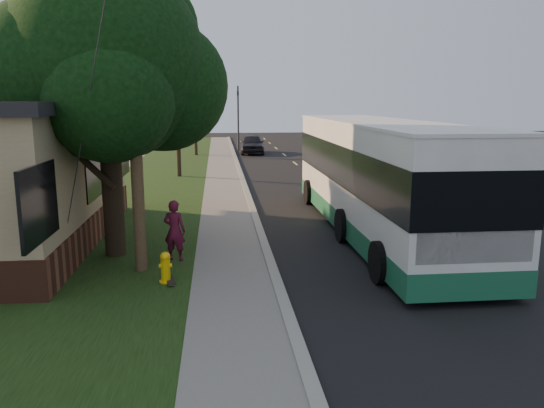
{
  "coord_description": "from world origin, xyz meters",
  "views": [
    {
      "loc": [
        -1.34,
        -12.09,
        4.28
      ],
      "look_at": [
        0.12,
        2.02,
        1.5
      ],
      "focal_mm": 35.0,
      "sensor_mm": 36.0,
      "label": 1
    }
  ],
  "objects": [
    {
      "name": "traffic_signal",
      "position": [
        0.5,
        34.0,
        3.16
      ],
      "size": [
        0.18,
        0.22,
        5.5
      ],
      "color": "#2D2D30",
      "rests_on": "ground"
    },
    {
      "name": "leafy_tree",
      "position": [
        -4.17,
        2.65,
        5.17
      ],
      "size": [
        6.3,
        6.0,
        7.8
      ],
      "color": "black",
      "rests_on": "grass_verge"
    },
    {
      "name": "sidewalk",
      "position": [
        -1.0,
        10.0,
        0.04
      ],
      "size": [
        2.0,
        80.0,
        0.08
      ],
      "primitive_type": "cube",
      "color": "slate",
      "rests_on": "ground"
    },
    {
      "name": "utility_pole",
      "position": [
        -3.31,
        0.99,
        4.63
      ],
      "size": [
        2.86,
        3.21,
        9.07
      ],
      "color": "#473321",
      "rests_on": "ground"
    },
    {
      "name": "distant_car",
      "position": [
        1.5,
        31.31,
        0.79
      ],
      "size": [
        2.07,
        4.69,
        1.57
      ],
      "primitive_type": "imported",
      "rotation": [
        0.0,
        0.0,
        -0.05
      ],
      "color": "black",
      "rests_on": "ground"
    },
    {
      "name": "skateboard_main",
      "position": [
        -2.5,
        -0.03,
        0.12
      ],
      "size": [
        0.33,
        0.74,
        0.07
      ],
      "color": "black",
      "rests_on": "grass_verge"
    },
    {
      "name": "dumpster",
      "position": [
        -7.85,
        4.92,
        0.65
      ],
      "size": [
        1.6,
        1.4,
        1.21
      ],
      "color": "black",
      "rests_on": "building_lot"
    },
    {
      "name": "grass_verge",
      "position": [
        -4.5,
        10.0,
        0.04
      ],
      "size": [
        5.0,
        80.0,
        0.07
      ],
      "primitive_type": "cube",
      "color": "black",
      "rests_on": "ground"
    },
    {
      "name": "bare_tree_near",
      "position": [
        -3.5,
        18.0,
        2.15
      ],
      "size": [
        1.38,
        1.21,
        4.31
      ],
      "color": "black",
      "rests_on": "grass_verge"
    },
    {
      "name": "bare_tree_far",
      "position": [
        -3.0,
        30.0,
        2.0
      ],
      "size": [
        1.38,
        1.21,
        4.03
      ],
      "color": "black",
      "rests_on": "grass_verge"
    },
    {
      "name": "ground",
      "position": [
        0.0,
        0.0,
        0.0
      ],
      "size": [
        120.0,
        120.0,
        0.0
      ],
      "primitive_type": "plane",
      "color": "black",
      "rests_on": "ground"
    },
    {
      "name": "transit_bus",
      "position": [
        3.84,
        4.5,
        1.94
      ],
      "size": [
        3.11,
        13.47,
        3.64
      ],
      "color": "silver",
      "rests_on": "ground"
    },
    {
      "name": "fire_hydrant",
      "position": [
        -2.6,
        0.0,
        0.43
      ],
      "size": [
        0.32,
        0.32,
        0.74
      ],
      "color": "yellow",
      "rests_on": "grass_verge"
    },
    {
      "name": "skateboarder",
      "position": [
        -2.51,
        1.73,
        0.89
      ],
      "size": [
        0.69,
        0.56,
        1.64
      ],
      "primitive_type": "imported",
      "rotation": [
        0.0,
        0.0,
        2.83
      ],
      "color": "#531026",
      "rests_on": "grass_verge"
    },
    {
      "name": "curb",
      "position": [
        0.0,
        10.0,
        0.06
      ],
      "size": [
        0.25,
        80.0,
        0.12
      ],
      "primitive_type": "cube",
      "color": "gray",
      "rests_on": "ground"
    },
    {
      "name": "road",
      "position": [
        4.0,
        10.0,
        0.01
      ],
      "size": [
        8.0,
        80.0,
        0.01
      ],
      "primitive_type": "cube",
      "color": "black",
      "rests_on": "ground"
    }
  ]
}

